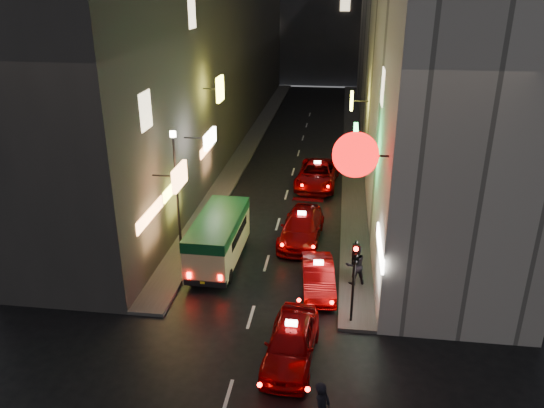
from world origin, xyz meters
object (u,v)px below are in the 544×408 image
at_px(minibus, 218,235).
at_px(taxi_near, 291,340).
at_px(lamp_post, 177,187).
at_px(pedestrian_crossing, 322,406).
at_px(traffic_light, 355,266).

xyz_separation_m(minibus, taxi_near, (4.11, -6.62, -0.66)).
height_order(taxi_near, lamp_post, lamp_post).
relative_size(pedestrian_crossing, traffic_light, 0.61).
relative_size(minibus, pedestrian_crossing, 2.60).
xyz_separation_m(minibus, traffic_light, (6.25, -4.28, 1.18)).
xyz_separation_m(taxi_near, pedestrian_crossing, (1.23, -3.29, 0.22)).
height_order(pedestrian_crossing, lamp_post, lamp_post).
bearing_deg(taxi_near, minibus, 121.85).
height_order(taxi_near, traffic_light, traffic_light).
bearing_deg(traffic_light, pedestrian_crossing, -99.19).
relative_size(taxi_near, lamp_post, 0.88).
height_order(pedestrian_crossing, traffic_light, traffic_light).
height_order(minibus, lamp_post, lamp_post).
bearing_deg(lamp_post, pedestrian_crossing, -54.34).
height_order(minibus, taxi_near, minibus).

